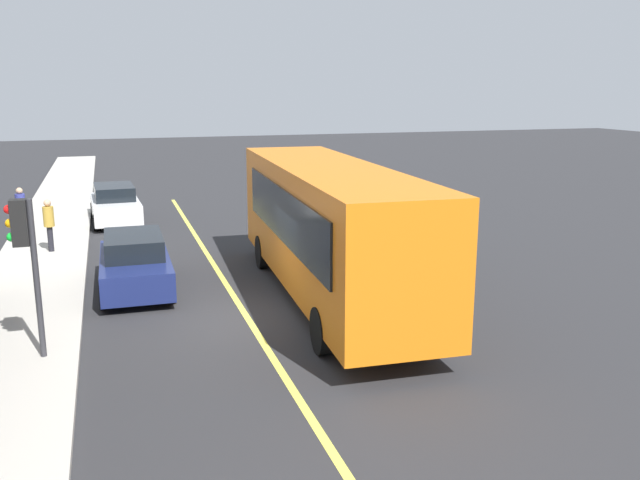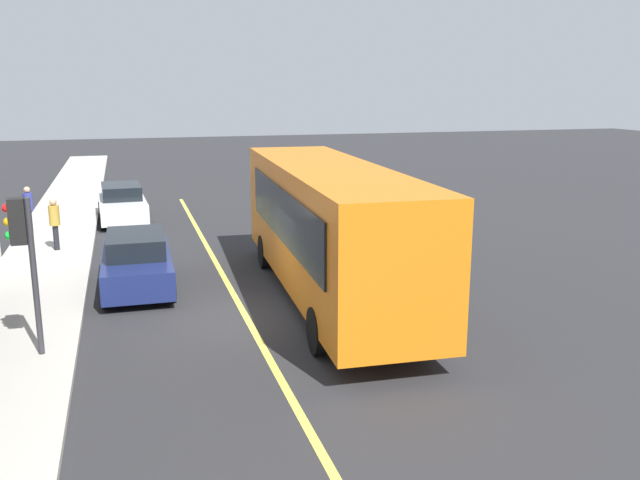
# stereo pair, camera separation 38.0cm
# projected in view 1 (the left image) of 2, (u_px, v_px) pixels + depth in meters

# --- Properties ---
(ground) EXTENTS (120.00, 120.00, 0.00)m
(ground) POSITION_uv_depth(u_px,v_px,m) (247.00, 317.00, 16.26)
(ground) COLOR #28282B
(sidewalk) EXTENTS (80.00, 2.75, 0.15)m
(sidewalk) POSITION_uv_depth(u_px,v_px,m) (15.00, 337.00, 14.72)
(sidewalk) COLOR #B2ADA3
(sidewalk) RESTS_ON ground
(lane_centre_stripe) EXTENTS (36.00, 0.16, 0.01)m
(lane_centre_stripe) POSITION_uv_depth(u_px,v_px,m) (247.00, 316.00, 16.26)
(lane_centre_stripe) COLOR #D8D14C
(lane_centre_stripe) RESTS_ON ground
(bus) EXTENTS (11.23, 3.03, 3.50)m
(bus) POSITION_uv_depth(u_px,v_px,m) (329.00, 224.00, 17.22)
(bus) COLOR orange
(bus) RESTS_ON ground
(traffic_light) EXTENTS (0.30, 0.52, 3.20)m
(traffic_light) POSITION_uv_depth(u_px,v_px,m) (24.00, 241.00, 12.92)
(traffic_light) COLOR #2D2D33
(traffic_light) RESTS_ON sidewalk
(car_white) EXTENTS (4.38, 2.01, 1.52)m
(car_white) POSITION_uv_depth(u_px,v_px,m) (115.00, 204.00, 27.36)
(car_white) COLOR white
(car_white) RESTS_ON ground
(car_navy) EXTENTS (4.32, 1.89, 1.52)m
(car_navy) POSITION_uv_depth(u_px,v_px,m) (135.00, 263.00, 18.27)
(car_navy) COLOR navy
(car_navy) RESTS_ON ground
(pedestrian_waiting) EXTENTS (0.34, 0.34, 1.72)m
(pedestrian_waiting) POSITION_uv_depth(u_px,v_px,m) (49.00, 220.00, 21.85)
(pedestrian_waiting) COLOR black
(pedestrian_waiting) RESTS_ON sidewalk
(pedestrian_at_corner) EXTENTS (0.34, 0.34, 1.71)m
(pedestrian_at_corner) POSITION_uv_depth(u_px,v_px,m) (21.00, 206.00, 24.47)
(pedestrian_at_corner) COLOR black
(pedestrian_at_corner) RESTS_ON sidewalk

